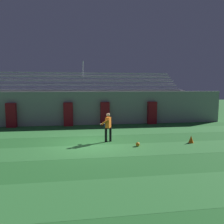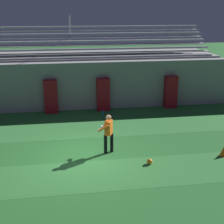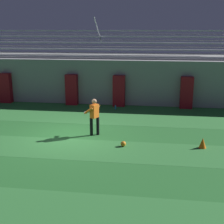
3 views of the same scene
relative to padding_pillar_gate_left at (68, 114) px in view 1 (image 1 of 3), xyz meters
The scene contains 14 objects.
ground_plane 6.21m from the padding_pillar_gate_left, 75.84° to the right, with size 80.00×80.00×0.00m, color #286B2D.
turf_stripe_near 12.08m from the padding_pillar_gate_left, 82.84° to the right, with size 28.00×2.25×0.01m, color #337A38.
turf_stripe_mid 7.66m from the padding_pillar_gate_left, 78.61° to the right, with size 28.00×2.25×0.01m, color #337A38.
turf_stripe_far 3.44m from the padding_pillar_gate_left, 63.02° to the right, with size 28.00×2.25×0.01m, color #337A38.
back_wall 1.66m from the padding_pillar_gate_left, 20.12° to the left, with size 24.00×0.60×2.80m, color gray.
padding_pillar_gate_left is the anchor object (origin of this frame).
padding_pillar_gate_right 3.00m from the padding_pillar_gate_left, ahead, with size 0.74×0.44×1.91m, color maroon.
padding_pillar_far_left 4.41m from the padding_pillar_gate_left, behind, with size 0.74×0.44×1.91m, color maroon.
padding_pillar_far_right 7.09m from the padding_pillar_gate_left, ahead, with size 0.74×0.44×1.91m, color maroon.
bleacher_stand 3.31m from the padding_pillar_gate_left, 62.57° to the left, with size 18.00×4.05×5.43m.
goalkeeper 6.20m from the padding_pillar_gate_left, 65.81° to the right, with size 0.70×0.72×1.67m.
soccer_ball 8.03m from the padding_pillar_gate_left, 60.05° to the right, with size 0.22×0.22×0.22m, color orange.
traffic_cone 9.81m from the padding_pillar_gate_left, 42.86° to the right, with size 0.30×0.30×0.42m, color orange.
water_bottle 3.12m from the padding_pillar_gate_left, 16.06° to the right, with size 0.07×0.07×0.24m, color #1E8CD8.
Camera 1 is at (-0.52, -12.03, 3.12)m, focal length 35.00 mm.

